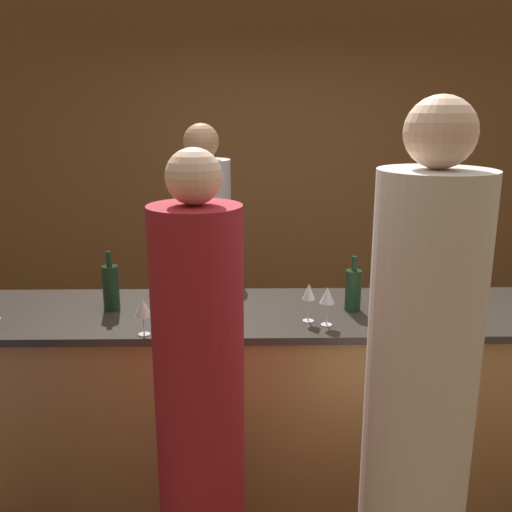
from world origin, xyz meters
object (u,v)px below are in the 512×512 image
Objects in this scene: guest_0 at (200,411)px; ice_bucket at (401,286)px; guest_3 at (418,409)px; wine_bottle_0 at (111,287)px; wine_bottle_1 at (353,289)px; bartender at (205,285)px.

ice_bucket is (0.97, 0.84, 0.22)m from guest_0.
guest_3 is at bearing -100.96° from ice_bucket.
guest_0 reaches higher than wine_bottle_0.
ice_bucket is at bearing 23.98° from wine_bottle_1.
wine_bottle_1 reaches higher than ice_bucket.
guest_0 is 10.55× the size of ice_bucket.
guest_0 is at bearing 93.39° from bartender.
guest_0 is (0.09, -1.52, -0.02)m from bartender.
wine_bottle_0 is (-0.40, -0.78, 0.24)m from bartender.
bartender reaches higher than wine_bottle_1.
wine_bottle_0 is (-1.27, 0.87, 0.18)m from guest_3.
bartender is 6.34× the size of wine_bottle_0.
wine_bottle_0 is at bearing 145.56° from guest_3.
guest_3 is at bearing 117.85° from bartender.
guest_0 is 6.72× the size of wine_bottle_1.
wine_bottle_1 is 1.57× the size of ice_bucket.
ice_bucket is (0.27, 0.12, -0.03)m from wine_bottle_1.
guest_3 is 0.87m from wine_bottle_1.
wine_bottle_0 is (-0.49, 0.74, 0.25)m from guest_0.
guest_3 reaches higher than bartender.
guest_3 is 11.51× the size of ice_bucket.
guest_3 is (0.78, -0.13, 0.08)m from guest_0.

